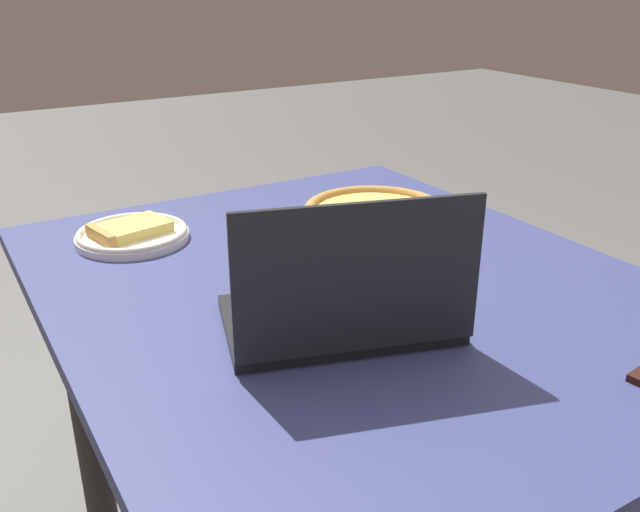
{
  "coord_description": "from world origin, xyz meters",
  "views": [
    {
      "loc": [
        0.87,
        -0.57,
        1.22
      ],
      "look_at": [
        -0.07,
        -0.01,
        0.77
      ],
      "focal_mm": 38.62,
      "sensor_mm": 36.0,
      "label": 1
    }
  ],
  "objects_px": {
    "dining_table": "(348,339)",
    "pizza_plate": "(131,234)",
    "laptop": "(344,306)",
    "pizza_tray": "(375,214)"
  },
  "relations": [
    {
      "from": "dining_table",
      "to": "pizza_tray",
      "type": "distance_m",
      "value": 0.32
    },
    {
      "from": "dining_table",
      "to": "laptop",
      "type": "relative_size",
      "value": 3.06
    },
    {
      "from": "dining_table",
      "to": "pizza_tray",
      "type": "height_order",
      "value": "pizza_tray"
    },
    {
      "from": "pizza_plate",
      "to": "pizza_tray",
      "type": "height_order",
      "value": "pizza_tray"
    },
    {
      "from": "laptop",
      "to": "pizza_tray",
      "type": "distance_m",
      "value": 0.47
    },
    {
      "from": "dining_table",
      "to": "pizza_tray",
      "type": "xyz_separation_m",
      "value": [
        -0.21,
        0.2,
        0.13
      ]
    },
    {
      "from": "dining_table",
      "to": "laptop",
      "type": "distance_m",
      "value": 0.24
    },
    {
      "from": "dining_table",
      "to": "pizza_plate",
      "type": "bearing_deg",
      "value": -145.35
    },
    {
      "from": "pizza_tray",
      "to": "pizza_plate",
      "type": "bearing_deg",
      "value": -109.08
    },
    {
      "from": "dining_table",
      "to": "pizza_plate",
      "type": "relative_size",
      "value": 5.35
    }
  ]
}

